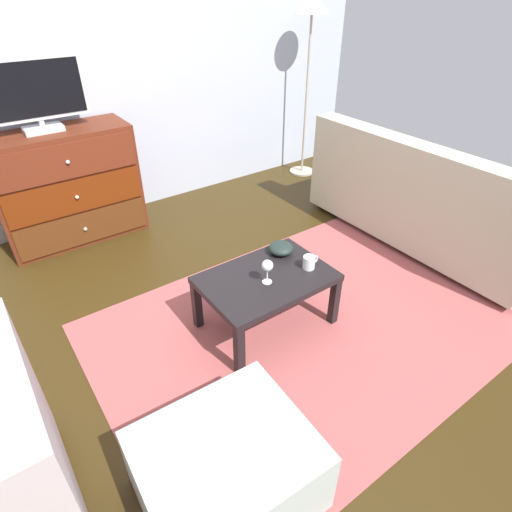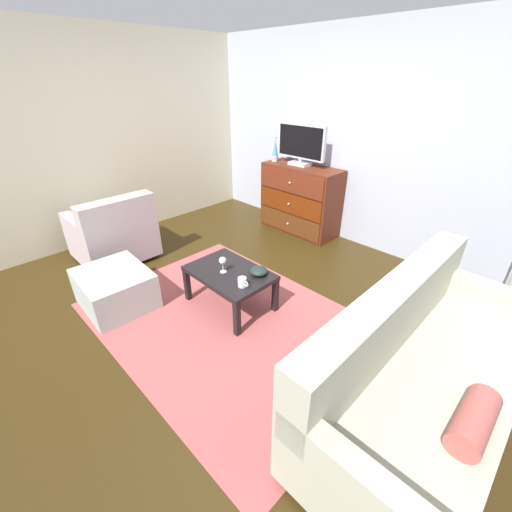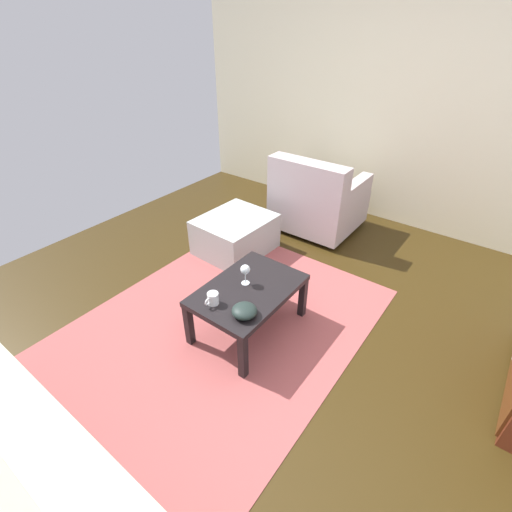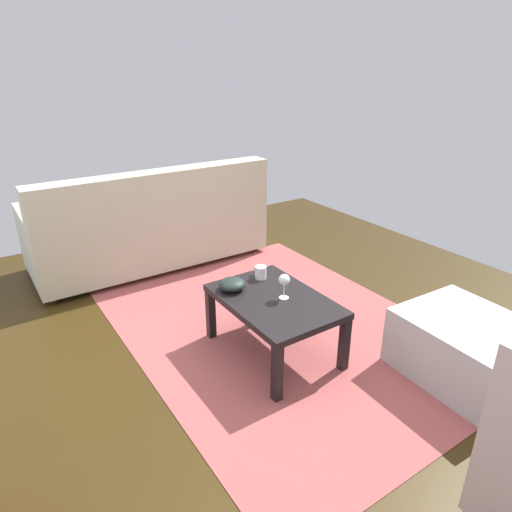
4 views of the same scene
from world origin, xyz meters
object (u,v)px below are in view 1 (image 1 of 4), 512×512
mug (309,262)px  standing_lamp (311,23)px  tv (33,93)px  ottoman (227,470)px  bowl_decorative (281,248)px  couch_large (425,203)px  wine_glass (267,266)px  coffee_table (266,283)px  dresser (68,187)px

mug → standing_lamp: size_ratio=0.06×
mug → standing_lamp: bearing=49.7°
tv → ottoman: size_ratio=1.06×
bowl_decorative → couch_large: size_ratio=0.08×
tv → wine_glass: (0.68, -1.95, -0.71)m
coffee_table → ottoman: size_ratio=1.14×
tv → standing_lamp: bearing=-1.6°
dresser → ottoman: (-0.14, -2.66, -0.29)m
tv → standing_lamp: 2.63m
bowl_decorative → standing_lamp: (1.66, 1.67, 1.12)m
ottoman → tv: bearing=88.3°
wine_glass → mug: size_ratio=1.38×
dresser → wine_glass: dresser is taller
coffee_table → standing_lamp: size_ratio=0.44×
coffee_table → wine_glass: bearing=-123.0°
tv → ottoman: 2.88m
dresser → wine_glass: 2.02m
tv → wine_glass: tv is taller
standing_lamp → bowl_decorative: bearing=-134.8°
couch_large → standing_lamp: size_ratio=1.12×
standing_lamp → coffee_table: bearing=-136.1°
wine_glass → mug: wine_glass is taller
ottoman → standing_lamp: (2.69, 2.61, 1.37)m
standing_lamp → ottoman: bearing=-135.8°
couch_large → coffee_table: bearing=-176.7°
mug → ottoman: (-1.07, -0.70, -0.25)m
dresser → bowl_decorative: bearing=-62.6°
bowl_decorative → couch_large: bearing=-2.1°
couch_large → ottoman: bearing=-160.7°
coffee_table → mug: (0.27, -0.08, 0.09)m
tv → wine_glass: size_ratio=4.74×
mug → wine_glass: bearing=173.3°
bowl_decorative → standing_lamp: standing_lamp is taller
tv → bowl_decorative: 2.14m
bowl_decorative → ottoman: 1.42m
coffee_table → couch_large: bearing=3.3°
mug → coffee_table: bearing=162.8°
couch_large → bowl_decorative: bearing=177.9°
dresser → bowl_decorative: size_ratio=6.70×
dresser → standing_lamp: (2.55, -0.05, 1.08)m
standing_lamp → mug: bearing=-130.3°
couch_large → standing_lamp: 2.11m
coffee_table → wine_glass: (-0.03, -0.05, 0.17)m
wine_glass → bowl_decorative: bearing=37.3°
ottoman → couch_large: bearing=19.3°
dresser → ottoman: dresser is taller
coffee_table → couch_large: (1.74, 0.10, 0.01)m
bowl_decorative → ottoman: size_ratio=0.24×
mug → couch_large: size_ratio=0.06×
wine_glass → coffee_table: bearing=57.0°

